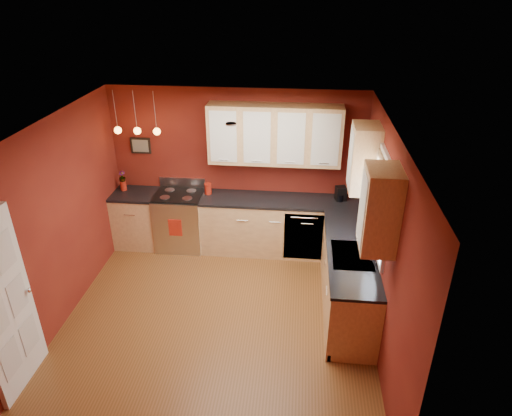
# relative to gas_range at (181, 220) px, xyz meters

# --- Properties ---
(floor) EXTENTS (4.20, 4.20, 0.00)m
(floor) POSITION_rel_gas_range_xyz_m (0.92, -1.80, -0.48)
(floor) COLOR brown
(floor) RESTS_ON ground
(ceiling) EXTENTS (4.00, 4.20, 0.02)m
(ceiling) POSITION_rel_gas_range_xyz_m (0.92, -1.80, 2.12)
(ceiling) COLOR white
(ceiling) RESTS_ON wall_back
(wall_back) EXTENTS (4.00, 0.02, 2.60)m
(wall_back) POSITION_rel_gas_range_xyz_m (0.92, 0.30, 0.82)
(wall_back) COLOR maroon
(wall_back) RESTS_ON floor
(wall_front) EXTENTS (4.00, 0.02, 2.60)m
(wall_front) POSITION_rel_gas_range_xyz_m (0.92, -3.90, 0.82)
(wall_front) COLOR maroon
(wall_front) RESTS_ON floor
(wall_left) EXTENTS (0.02, 4.20, 2.60)m
(wall_left) POSITION_rel_gas_range_xyz_m (-1.08, -1.80, 0.82)
(wall_left) COLOR maroon
(wall_left) RESTS_ON floor
(wall_right) EXTENTS (0.02, 4.20, 2.60)m
(wall_right) POSITION_rel_gas_range_xyz_m (2.92, -1.80, 0.82)
(wall_right) COLOR maroon
(wall_right) RESTS_ON floor
(base_cabinets_back_left) EXTENTS (0.70, 0.60, 0.90)m
(base_cabinets_back_left) POSITION_rel_gas_range_xyz_m (-0.73, -0.00, -0.03)
(base_cabinets_back_left) COLOR #E8B97C
(base_cabinets_back_left) RESTS_ON floor
(base_cabinets_back_right) EXTENTS (2.54, 0.60, 0.90)m
(base_cabinets_back_right) POSITION_rel_gas_range_xyz_m (1.65, -0.00, -0.03)
(base_cabinets_back_right) COLOR #E8B97C
(base_cabinets_back_right) RESTS_ON floor
(base_cabinets_right) EXTENTS (0.60, 2.10, 0.90)m
(base_cabinets_right) POSITION_rel_gas_range_xyz_m (2.62, -1.35, -0.03)
(base_cabinets_right) COLOR #E8B97C
(base_cabinets_right) RESTS_ON floor
(counter_back_left) EXTENTS (0.70, 0.62, 0.04)m
(counter_back_left) POSITION_rel_gas_range_xyz_m (-0.73, -0.00, 0.44)
(counter_back_left) COLOR black
(counter_back_left) RESTS_ON base_cabinets_back_left
(counter_back_right) EXTENTS (2.54, 0.62, 0.04)m
(counter_back_right) POSITION_rel_gas_range_xyz_m (1.65, -0.00, 0.44)
(counter_back_right) COLOR black
(counter_back_right) RESTS_ON base_cabinets_back_right
(counter_right) EXTENTS (0.62, 2.10, 0.04)m
(counter_right) POSITION_rel_gas_range_xyz_m (2.62, -1.35, 0.44)
(counter_right) COLOR black
(counter_right) RESTS_ON base_cabinets_right
(gas_range) EXTENTS (0.76, 0.64, 1.11)m
(gas_range) POSITION_rel_gas_range_xyz_m (0.00, 0.00, 0.00)
(gas_range) COLOR silver
(gas_range) RESTS_ON floor
(dishwasher_front) EXTENTS (0.60, 0.02, 0.80)m
(dishwasher_front) POSITION_rel_gas_range_xyz_m (2.02, -0.29, -0.03)
(dishwasher_front) COLOR silver
(dishwasher_front) RESTS_ON base_cabinets_back_right
(sink) EXTENTS (0.50, 0.70, 0.33)m
(sink) POSITION_rel_gas_range_xyz_m (2.62, -1.50, 0.43)
(sink) COLOR #99999E
(sink) RESTS_ON counter_right
(window) EXTENTS (0.06, 1.02, 1.22)m
(window) POSITION_rel_gas_range_xyz_m (2.89, -1.50, 1.21)
(window) COLOR white
(window) RESTS_ON wall_right
(door_left_wall) EXTENTS (0.12, 0.82, 2.05)m
(door_left_wall) POSITION_rel_gas_range_xyz_m (-1.05, -3.00, 0.54)
(door_left_wall) COLOR white
(door_left_wall) RESTS_ON floor
(upper_cabinets_back) EXTENTS (2.00, 0.35, 0.90)m
(upper_cabinets_back) POSITION_rel_gas_range_xyz_m (1.52, 0.12, 1.47)
(upper_cabinets_back) COLOR #E8B97C
(upper_cabinets_back) RESTS_ON wall_back
(upper_cabinets_right) EXTENTS (0.35, 1.95, 0.90)m
(upper_cabinets_right) POSITION_rel_gas_range_xyz_m (2.75, -1.48, 1.47)
(upper_cabinets_right) COLOR #E8B97C
(upper_cabinets_right) RESTS_ON wall_right
(wall_picture) EXTENTS (0.32, 0.03, 0.26)m
(wall_picture) POSITION_rel_gas_range_xyz_m (-0.63, 0.28, 1.17)
(wall_picture) COLOR black
(wall_picture) RESTS_ON wall_back
(pendant_lights) EXTENTS (0.71, 0.11, 0.66)m
(pendant_lights) POSITION_rel_gas_range_xyz_m (-0.53, -0.05, 1.53)
(pendant_lights) COLOR #99999E
(pendant_lights) RESTS_ON ceiling
(red_canister) EXTENTS (0.12, 0.12, 0.18)m
(red_canister) POSITION_rel_gas_range_xyz_m (0.47, 0.08, 0.55)
(red_canister) COLOR #AB2112
(red_canister) RESTS_ON counter_back_right
(red_vase) EXTENTS (0.10, 0.10, 0.16)m
(red_vase) POSITION_rel_gas_range_xyz_m (-0.93, 0.09, 0.54)
(red_vase) COLOR #AB2112
(red_vase) RESTS_ON counter_back_left
(flowers) EXTENTS (0.12, 0.12, 0.19)m
(flowers) POSITION_rel_gas_range_xyz_m (-0.93, 0.09, 0.69)
(flowers) COLOR #AB2112
(flowers) RESTS_ON red_vase
(coffee_maker) EXTENTS (0.19, 0.18, 0.23)m
(coffee_maker) POSITION_rel_gas_range_xyz_m (2.57, 0.07, 0.56)
(coffee_maker) COLOR black
(coffee_maker) RESTS_ON counter_back_right
(soap_pump) EXTENTS (0.11, 0.11, 0.22)m
(soap_pump) POSITION_rel_gas_range_xyz_m (2.84, -1.67, 0.57)
(soap_pump) COLOR silver
(soap_pump) RESTS_ON counter_right
(dish_towel) EXTENTS (0.21, 0.01, 0.29)m
(dish_towel) POSITION_rel_gas_range_xyz_m (-0.00, -0.33, 0.04)
(dish_towel) COLOR #AB2112
(dish_towel) RESTS_ON gas_range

